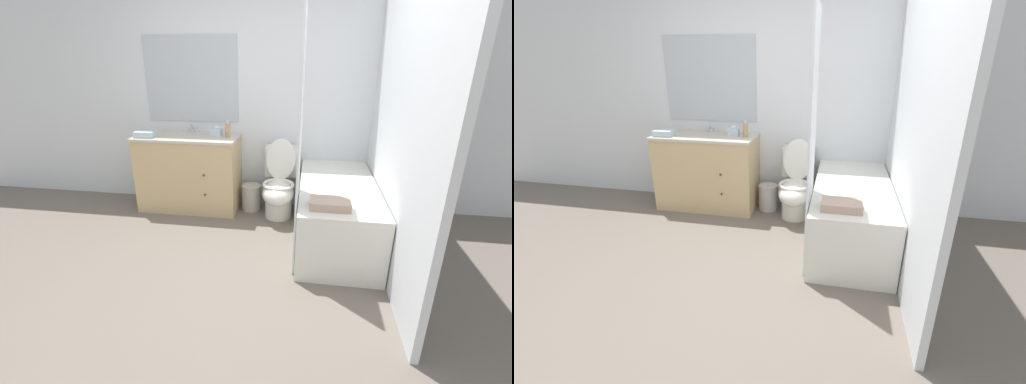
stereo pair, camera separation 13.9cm
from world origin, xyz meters
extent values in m
plane|color=#6B6056|center=(0.00, 0.00, 0.00)|extent=(14.00, 14.00, 0.00)
cube|color=silver|center=(0.00, 1.79, 1.25)|extent=(8.00, 0.05, 2.50)
cube|color=#B2BCC6|center=(-0.72, 1.76, 1.45)|extent=(1.08, 0.01, 0.93)
cube|color=silver|center=(1.32, 0.88, 1.25)|extent=(0.05, 2.76, 2.50)
cube|color=tan|center=(-0.72, 1.50, 0.42)|extent=(1.14, 0.53, 0.84)
cube|color=beige|center=(-0.72, 1.50, 0.85)|extent=(1.16, 0.55, 0.03)
cylinder|color=silver|center=(-0.72, 1.50, 0.81)|extent=(0.32, 0.32, 0.10)
sphere|color=#382D23|center=(-0.46, 1.23, 0.50)|extent=(0.02, 0.02, 0.02)
sphere|color=#382D23|center=(-0.46, 1.23, 0.28)|extent=(0.02, 0.02, 0.02)
cylinder|color=silver|center=(-0.72, 1.70, 0.89)|extent=(0.04, 0.04, 0.04)
cylinder|color=silver|center=(-0.72, 1.66, 0.95)|extent=(0.02, 0.11, 0.09)
cylinder|color=silver|center=(-0.77, 1.70, 0.89)|extent=(0.03, 0.03, 0.04)
cylinder|color=silver|center=(-0.66, 1.70, 0.89)|extent=(0.03, 0.03, 0.04)
cylinder|color=silver|center=(0.34, 1.39, 0.11)|extent=(0.29, 0.29, 0.22)
ellipsoid|color=silver|center=(0.34, 1.33, 0.31)|extent=(0.35, 0.48, 0.26)
torus|color=silver|center=(0.34, 1.33, 0.41)|extent=(0.35, 0.35, 0.04)
cube|color=silver|center=(0.34, 1.65, 0.58)|extent=(0.36, 0.18, 0.34)
ellipsoid|color=silver|center=(0.34, 1.54, 0.63)|extent=(0.33, 0.14, 0.45)
cube|color=silver|center=(0.93, 0.98, 0.29)|extent=(0.71, 1.57, 0.57)
cube|color=#A5A7A2|center=(0.93, 0.98, 0.57)|extent=(0.59, 1.45, 0.01)
cube|color=white|center=(0.56, 0.54, 1.02)|extent=(0.01, 0.51, 2.04)
cylinder|color=#B7B2A8|center=(0.00, 1.54, 0.15)|extent=(0.22, 0.22, 0.30)
cube|color=silver|center=(-0.39, 1.55, 0.91)|extent=(0.12, 0.12, 0.08)
ellipsoid|color=white|center=(-0.39, 1.55, 0.96)|extent=(0.05, 0.04, 0.03)
cylinder|color=tan|center=(-0.25, 1.51, 0.94)|extent=(0.06, 0.06, 0.15)
cylinder|color=silver|center=(-0.25, 1.51, 1.03)|extent=(0.03, 0.03, 0.03)
cube|color=silver|center=(-1.15, 1.37, 0.90)|extent=(0.21, 0.15, 0.06)
cube|color=tan|center=(0.83, 0.42, 0.61)|extent=(0.32, 0.21, 0.07)
camera|label=1|loc=(0.64, -2.12, 1.69)|focal=24.00mm
camera|label=2|loc=(0.77, -2.10, 1.69)|focal=24.00mm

